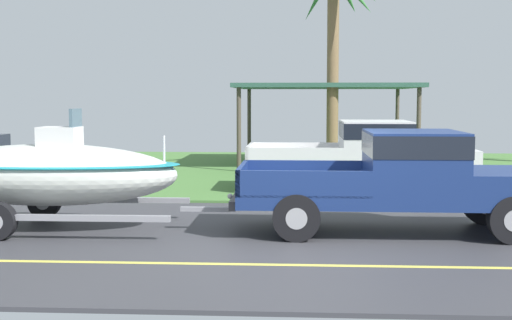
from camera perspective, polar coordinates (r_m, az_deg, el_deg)
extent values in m
cube|color=#38383D|center=(11.88, 4.16, -6.65)|extent=(36.00, 8.00, 0.06)
cube|color=#477538|center=(22.76, 3.81, -0.93)|extent=(36.00, 14.00, 0.11)
cube|color=#DBCC4C|center=(10.12, 4.29, -8.55)|extent=(34.20, 0.12, 0.01)
cube|color=navy|center=(12.64, 10.96, -2.99)|extent=(5.38, 1.98, 0.22)
cube|color=navy|center=(13.00, 19.49, -1.63)|extent=(1.51, 1.98, 0.38)
cube|color=navy|center=(12.62, 12.71, -0.09)|extent=(1.62, 1.98, 1.07)
cube|color=black|center=(12.60, 12.73, 1.28)|extent=(1.64, 2.00, 0.38)
cube|color=#112047|center=(12.51, 3.86, -2.39)|extent=(2.26, 1.98, 0.04)
cube|color=navy|center=(13.43, 3.83, -0.99)|extent=(2.26, 0.08, 0.45)
cube|color=navy|center=(11.54, 3.90, -1.99)|extent=(2.26, 0.08, 0.45)
cube|color=navy|center=(12.52, -1.13, -1.42)|extent=(0.08, 1.98, 0.45)
cube|color=#333338|center=(12.58, -1.58, -3.21)|extent=(0.12, 1.78, 0.16)
sphere|color=#B2B2B7|center=(12.59, -2.13, -2.97)|extent=(0.10, 0.10, 0.10)
cylinder|color=black|center=(13.89, 18.12, -3.38)|extent=(0.80, 0.28, 0.80)
cylinder|color=#9E9EA3|center=(13.89, 18.12, -3.38)|extent=(0.36, 0.29, 0.36)
cylinder|color=black|center=(13.43, 3.34, -3.42)|extent=(0.80, 0.28, 0.80)
cylinder|color=#9E9EA3|center=(13.43, 3.34, -3.42)|extent=(0.36, 0.29, 0.36)
cylinder|color=black|center=(11.70, 3.32, -4.70)|extent=(0.80, 0.28, 0.80)
cylinder|color=#9E9EA3|center=(11.70, 3.32, -4.70)|extent=(0.36, 0.29, 0.36)
cube|color=gray|center=(12.67, -4.16, -4.03)|extent=(0.90, 0.10, 0.08)
cube|color=gray|center=(14.33, -15.15, -3.13)|extent=(4.88, 0.12, 0.10)
cube|color=gray|center=(12.41, -18.19, -4.47)|extent=(4.88, 0.12, 0.10)
cylinder|color=black|center=(14.56, -16.89, -3.28)|extent=(0.64, 0.22, 0.64)
cylinder|color=#9E9EA3|center=(14.56, -16.89, -3.28)|extent=(0.29, 0.23, 0.29)
ellipsoid|color=silver|center=(13.29, -16.63, -1.15)|extent=(4.78, 1.90, 1.12)
ellipsoid|color=teal|center=(13.27, -16.65, -0.31)|extent=(4.87, 1.93, 0.12)
cube|color=silver|center=(13.16, -15.71, 1.21)|extent=(0.70, 0.60, 0.65)
cube|color=slate|center=(13.04, -14.51, 3.30)|extent=(0.06, 0.56, 0.36)
cylinder|color=silver|center=(12.67, -7.51, 0.88)|extent=(0.04, 0.04, 0.50)
cube|color=silver|center=(17.85, 8.40, -0.59)|extent=(5.64, 2.04, 0.22)
cube|color=silver|center=(18.11, 14.82, 0.33)|extent=(1.58, 2.04, 0.38)
cube|color=silver|center=(17.83, 9.69, 1.46)|extent=(1.69, 2.04, 1.07)
cube|color=black|center=(17.82, 9.70, 2.43)|extent=(1.71, 2.06, 0.38)
cube|color=#9D9D9D|center=(17.77, 3.15, -0.15)|extent=(2.37, 2.04, 0.04)
cube|color=silver|center=(18.72, 3.16, 0.75)|extent=(2.37, 0.08, 0.45)
cube|color=silver|center=(16.77, 3.13, 0.24)|extent=(2.37, 0.08, 0.45)
cube|color=silver|center=(17.79, -0.54, 0.53)|extent=(0.08, 2.04, 0.45)
cube|color=#333338|center=(17.83, -0.85, -0.74)|extent=(0.12, 1.83, 0.16)
sphere|color=#B2B2B7|center=(17.84, -1.24, -0.57)|extent=(0.10, 0.10, 0.10)
cylinder|color=black|center=(19.03, 14.01, -1.03)|extent=(0.80, 0.28, 0.80)
cylinder|color=#9E9EA3|center=(19.03, 14.01, -1.03)|extent=(0.36, 0.29, 0.36)
cylinder|color=black|center=(17.26, 15.11, -1.68)|extent=(0.80, 0.28, 0.80)
cylinder|color=#9E9EA3|center=(17.26, 15.11, -1.68)|extent=(0.36, 0.29, 0.36)
cylinder|color=black|center=(18.71, 2.79, -0.99)|extent=(0.80, 0.28, 0.80)
cylinder|color=#9E9EA3|center=(18.71, 2.79, -0.99)|extent=(0.36, 0.29, 0.36)
cylinder|color=black|center=(16.90, 2.72, -1.65)|extent=(0.80, 0.28, 0.80)
cylinder|color=#9E9EA3|center=(16.90, 2.72, -1.65)|extent=(0.36, 0.29, 0.36)
cylinder|color=black|center=(20.65, -18.11, -0.86)|extent=(0.66, 0.22, 0.66)
cylinder|color=#9E9EA3|center=(20.65, -18.11, -0.86)|extent=(0.30, 0.23, 0.30)
cylinder|color=black|center=(19.13, -19.92, -1.37)|extent=(0.66, 0.22, 0.66)
cylinder|color=#9E9EA3|center=(19.13, -19.92, -1.37)|extent=(0.30, 0.23, 0.30)
cylinder|color=#4C4238|center=(26.93, 11.45, 2.82)|extent=(0.14, 0.14, 2.71)
cylinder|color=#4C4238|center=(22.29, 13.13, 2.33)|extent=(0.14, 0.14, 2.71)
cylinder|color=#4C4238|center=(26.74, -0.56, 2.91)|extent=(0.14, 0.14, 2.71)
cylinder|color=#4C4238|center=(22.05, -1.41, 2.43)|extent=(0.14, 0.14, 2.71)
cube|color=#2D5647|center=(24.32, 5.69, 6.02)|extent=(6.11, 5.20, 0.14)
cylinder|color=brown|center=(22.13, 6.29, 7.19)|extent=(0.37, 0.57, 6.41)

